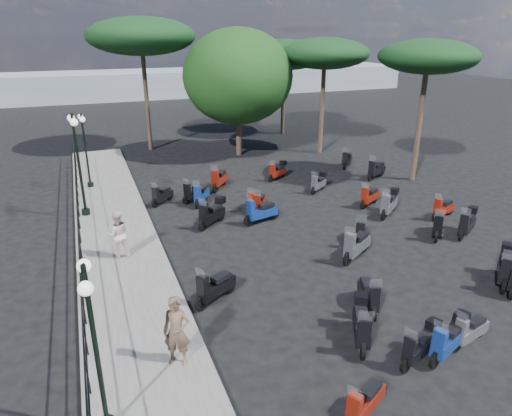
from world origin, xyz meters
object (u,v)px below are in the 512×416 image
object	(u,v)px
scooter_28	(376,170)
scooter_30	(253,201)
scooter_1	(362,325)
scooter_13	(469,331)
lamp_post_2	(85,146)
scooter_5	(201,195)
scooter_10	(195,193)
scooter_6	(420,346)
scooter_16	(260,203)
scooter_21	(369,197)
scooter_17	(319,183)
scooter_20	(438,225)
scooter_9	(261,212)
scooter_14	(356,246)
scooter_26	(443,209)
woman	(177,331)
scooter_15	(360,232)
scooter_8	(369,295)
scooter_3	(212,214)
scooter_11	(219,179)
scooter_19	(505,268)
pine_3	(428,57)
pine_2	(141,36)
scooter_29	(347,160)
scooter_23	(277,171)
scooter_4	(162,195)
scooter_2	(215,288)
broadleaf_tree	(238,77)
lamp_post_0	(95,341)
scooter_27	(467,223)
pedestrian_far	(118,234)
pine_0	(284,55)
scooter_22	(389,204)
pine_1	(325,54)

from	to	relation	value
scooter_28	scooter_30	xyz separation A→B (m)	(-7.94, -1.95, -0.06)
scooter_1	scooter_28	size ratio (longest dim) A/B	0.99
scooter_13	lamp_post_2	bearing A→B (deg)	13.80
scooter_5	scooter_28	xyz separation A→B (m)	(9.96, 0.41, 0.02)
scooter_10	scooter_6	bearing A→B (deg)	161.08
scooter_16	scooter_21	world-z (taller)	scooter_21
scooter_16	scooter_17	world-z (taller)	scooter_16
scooter_20	scooter_21	distance (m)	3.88
scooter_9	scooter_13	world-z (taller)	scooter_9
scooter_14	scooter_26	distance (m)	5.93
woman	scooter_26	bearing A→B (deg)	47.28
scooter_13	scooter_15	bearing A→B (deg)	-20.24
scooter_8	lamp_post_2	bearing A→B (deg)	-42.91
scooter_26	scooter_5	bearing A→B (deg)	42.27
scooter_3	scooter_11	size ratio (longest dim) A/B	0.98
scooter_19	pine_3	bearing A→B (deg)	-65.82
scooter_6	pine_2	xyz separation A→B (m)	(-2.78, 24.01, 6.79)
scooter_29	scooter_8	bearing A→B (deg)	104.99
scooter_23	scooter_29	world-z (taller)	scooter_29
scooter_4	scooter_11	xyz separation A→B (m)	(3.13, 1.14, 0.08)
scooter_17	scooter_26	size ratio (longest dim) A/B	0.84
scooter_2	scooter_29	world-z (taller)	scooter_2
scooter_15	pine_2	xyz separation A→B (m)	(-5.13, 17.77, 6.78)
scooter_9	scooter_16	bearing A→B (deg)	-33.20
scooter_2	broadleaf_tree	xyz separation A→B (m)	(6.33, 16.15, 4.47)
scooter_29	scooter_30	world-z (taller)	scooter_29
woman	scooter_26	size ratio (longest dim) A/B	1.17
broadleaf_tree	scooter_29	bearing A→B (deg)	-45.21
woman	lamp_post_0	bearing A→B (deg)	-115.94
scooter_13	scooter_29	size ratio (longest dim) A/B	1.12
pine_2	pine_3	bearing A→B (deg)	-44.15
scooter_23	broadleaf_tree	xyz separation A→B (m)	(-0.24, 5.74, 4.49)
scooter_4	scooter_10	size ratio (longest dim) A/B	0.85
scooter_30	scooter_17	bearing A→B (deg)	-129.61
scooter_4	scooter_9	xyz separation A→B (m)	(3.49, -3.79, 0.07)
scooter_4	scooter_27	xyz separation A→B (m)	(10.66, -7.86, 0.09)
scooter_10	scooter_11	bearing A→B (deg)	-79.35
scooter_17	scooter_28	xyz separation A→B (m)	(3.99, 0.79, 0.04)
scooter_5	scooter_14	xyz separation A→B (m)	(3.74, -7.32, 0.05)
scooter_13	scooter_26	bearing A→B (deg)	-51.45
pedestrian_far	scooter_20	size ratio (longest dim) A/B	1.24
scooter_3	broadleaf_tree	distance (m)	12.43
scooter_16	scooter_21	xyz separation A→B (m)	(5.03, -1.07, 0.02)
scooter_26	scooter_20	bearing A→B (deg)	115.02
scooter_15	pine_2	distance (m)	19.70
pedestrian_far	scooter_23	distance (m)	11.16
lamp_post_2	pine_0	bearing A→B (deg)	25.85
scooter_22	broadleaf_tree	xyz separation A→B (m)	(-2.73, 12.26, 4.42)
scooter_2	pine_1	size ratio (longest dim) A/B	0.21
scooter_10	pine_0	world-z (taller)	pine_0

